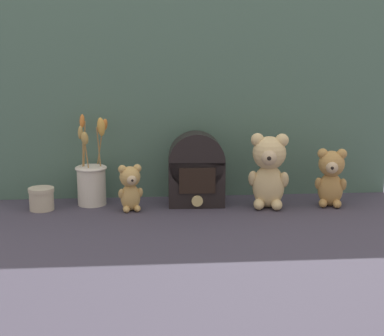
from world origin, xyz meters
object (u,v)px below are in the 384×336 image
Objects in this scene: flower_vase at (92,180)px; decorative_tin_tall at (42,199)px; teddy_bear_large at (269,169)px; teddy_bear_small at (130,187)px; vintage_radio at (196,171)px; teddy_bear_medium at (331,176)px.

decorative_tin_tall is (-0.16, -0.05, -0.05)m from flower_vase.
teddy_bear_large is 1.63× the size of teddy_bear_small.
vintage_radio reaches higher than teddy_bear_small.
teddy_bear_large reaches higher than teddy_bear_medium.
teddy_bear_small is (-0.67, -0.01, -0.02)m from teddy_bear_medium.
teddy_bear_medium is 0.45m from vintage_radio.
teddy_bear_small is 0.16m from flower_vase.
flower_vase is at bearing 174.59° from vintage_radio.
flower_vase is at bearing 174.19° from teddy_bear_medium.
teddy_bear_medium is at bearing -5.81° from flower_vase.
vintage_radio is at bearing 167.85° from teddy_bear_large.
flower_vase reaches higher than teddy_bear_large.
teddy_bear_large is 0.24m from vintage_radio.
teddy_bear_large is 0.60m from flower_vase.
vintage_radio is at bearing 2.27° from decorative_tin_tall.
teddy_bear_medium is (0.21, 0.00, -0.03)m from teddy_bear_large.
vintage_radio reaches higher than decorative_tin_tall.
teddy_bear_medium is 1.28× the size of teddy_bear_small.
teddy_bear_small is at bearing -179.67° from teddy_bear_large.
teddy_bear_small is 0.50× the size of flower_vase.
teddy_bear_small reaches higher than decorative_tin_tall.
teddy_bear_small is at bearing -33.32° from flower_vase.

